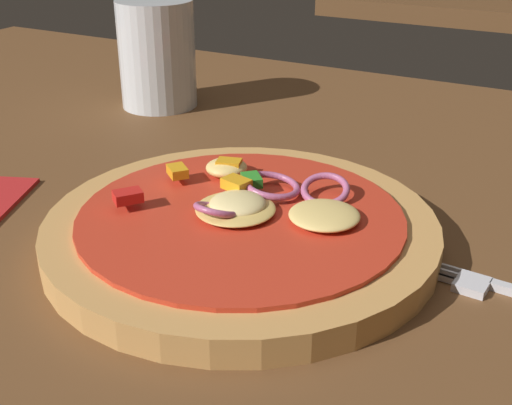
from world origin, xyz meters
TOP-DOWN VIEW (x-y plane):
  - dining_table at (0.00, 0.00)m, footprint 1.28×0.84m
  - pizza at (0.01, -0.01)m, footprint 0.25×0.25m
  - beer_glass at (-0.20, 0.20)m, footprint 0.08×0.08m

SIDE VIEW (x-z plane):
  - dining_table at x=0.00m, z-range 0.00..0.03m
  - pizza at x=0.01m, z-range 0.03..0.06m
  - beer_glass at x=-0.20m, z-range 0.03..0.13m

